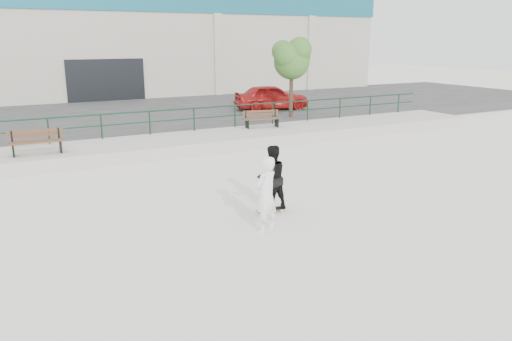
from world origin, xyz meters
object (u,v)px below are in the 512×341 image
tree (292,57)px  skateboard (271,210)px  standing_skater (272,178)px  seated_skater (266,195)px  bench_right (262,119)px  bench_left (37,142)px  red_car (271,97)px

tree → skateboard: bearing=-124.1°
standing_skater → seated_skater: size_ratio=0.93×
bench_right → standing_skater: (-4.70, -9.14, 0.06)m
tree → bench_left: bearing=-165.8°
skateboard → bench_left: bearing=123.0°
bench_left → red_car: 14.35m
red_car → bench_right: bearing=158.4°
bench_right → seated_skater: bearing=-106.2°
skateboard → seated_skater: size_ratio=0.43×
bench_right → standing_skater: bearing=-105.2°
red_car → skateboard: 16.29m
bench_left → skateboard: bearing=-56.4°
seated_skater → skateboard: bearing=-148.2°
tree → red_car: 3.73m
standing_skater → bench_right: bearing=-120.5°
skateboard → standing_skater: bearing=-88.6°
bench_left → seated_skater: size_ratio=1.02×
skateboard → standing_skater: standing_skater is taller
bench_right → standing_skater: size_ratio=1.03×
standing_skater → seated_skater: bearing=51.4°
red_car → skateboard: bearing=162.7°
standing_skater → seated_skater: seated_skater is taller
seated_skater → bench_left: bearing=-88.5°
standing_skater → skateboard: bearing=-93.3°
skateboard → seated_skater: 1.60m
bench_right → standing_skater: standing_skater is taller
bench_left → seated_skater: (4.17, -9.18, -0.00)m
bench_left → standing_skater: standing_skater is taller
bench_left → bench_right: bench_left is taller
bench_right → red_car: red_car is taller
bench_left → standing_skater: bearing=-56.4°
red_car → seated_skater: bearing=162.3°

